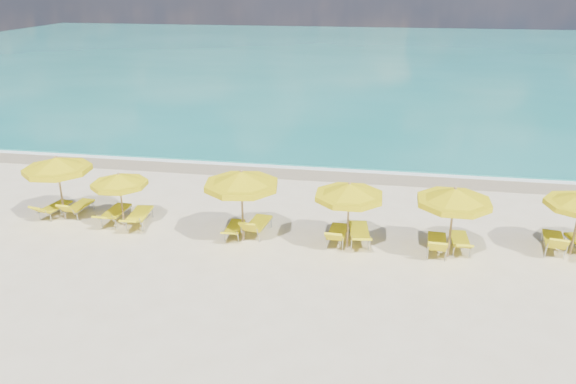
# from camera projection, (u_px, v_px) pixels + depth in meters

# --- Properties ---
(ground_plane) EXTENTS (120.00, 120.00, 0.00)m
(ground_plane) POSITION_uv_depth(u_px,v_px,m) (281.00, 239.00, 19.73)
(ground_plane) COLOR beige
(ocean) EXTENTS (120.00, 80.00, 0.30)m
(ocean) POSITION_uv_depth(u_px,v_px,m) (358.00, 57.00, 63.87)
(ocean) COLOR #14746E
(ocean) RESTS_ON ground
(wet_sand_band) EXTENTS (120.00, 2.60, 0.01)m
(wet_sand_band) POSITION_uv_depth(u_px,v_px,m) (309.00, 172.00, 26.54)
(wet_sand_band) COLOR tan
(wet_sand_band) RESTS_ON ground
(foam_line) EXTENTS (120.00, 1.20, 0.03)m
(foam_line) POSITION_uv_depth(u_px,v_px,m) (311.00, 166.00, 27.27)
(foam_line) COLOR white
(foam_line) RESTS_ON ground
(whitecap_near) EXTENTS (14.00, 0.36, 0.05)m
(whitecap_near) POSITION_uv_depth(u_px,v_px,m) (238.00, 119.00, 36.32)
(whitecap_near) COLOR white
(whitecap_near) RESTS_ON ground
(whitecap_far) EXTENTS (18.00, 0.30, 0.05)m
(whitecap_far) POSITION_uv_depth(u_px,v_px,m) (450.00, 104.00, 40.53)
(whitecap_far) COLOR white
(whitecap_far) RESTS_ON ground
(umbrella_2) EXTENTS (3.10, 3.10, 2.52)m
(umbrella_2) POSITION_uv_depth(u_px,v_px,m) (57.00, 165.00, 20.60)
(umbrella_2) COLOR #A48052
(umbrella_2) RESTS_ON ground
(umbrella_3) EXTENTS (2.59, 2.59, 2.07)m
(umbrella_3) POSITION_uv_depth(u_px,v_px,m) (119.00, 181.00, 20.18)
(umbrella_3) COLOR #A48052
(umbrella_3) RESTS_ON ground
(umbrella_4) EXTENTS (3.15, 3.15, 2.62)m
(umbrella_4) POSITION_uv_depth(u_px,v_px,m) (241.00, 180.00, 18.81)
(umbrella_4) COLOR #A48052
(umbrella_4) RESTS_ON ground
(umbrella_5) EXTENTS (3.07, 3.07, 2.37)m
(umbrella_5) POSITION_uv_depth(u_px,v_px,m) (349.00, 192.00, 18.40)
(umbrella_5) COLOR #A48052
(umbrella_5) RESTS_ON ground
(umbrella_6) EXTENTS (3.16, 3.16, 2.46)m
(umbrella_6) POSITION_uv_depth(u_px,v_px,m) (454.00, 197.00, 17.75)
(umbrella_6) COLOR #A48052
(umbrella_6) RESTS_ON ground
(lounger_2_left) EXTENTS (0.87, 1.79, 0.76)m
(lounger_2_left) POSITION_uv_depth(u_px,v_px,m) (55.00, 210.00, 21.58)
(lounger_2_left) COLOR #A5A8AD
(lounger_2_left) RESTS_ON ground
(lounger_2_right) EXTENTS (0.68, 1.73, 0.80)m
(lounger_2_right) POSITION_uv_depth(u_px,v_px,m) (79.00, 210.00, 21.66)
(lounger_2_right) COLOR #A5A8AD
(lounger_2_right) RESTS_ON ground
(lounger_3_left) EXTENTS (0.66, 1.97, 0.72)m
(lounger_3_left) POSITION_uv_depth(u_px,v_px,m) (116.00, 216.00, 21.07)
(lounger_3_left) COLOR #A5A8AD
(lounger_3_left) RESTS_ON ground
(lounger_3_right) EXTENTS (0.86, 2.09, 0.73)m
(lounger_3_right) POSITION_uv_depth(u_px,v_px,m) (139.00, 219.00, 20.78)
(lounger_3_right) COLOR #A5A8AD
(lounger_3_right) RESTS_ON ground
(lounger_4_left) EXTENTS (0.59, 1.67, 0.60)m
(lounger_4_left) POSITION_uv_depth(u_px,v_px,m) (235.00, 231.00, 19.91)
(lounger_4_left) COLOR #A5A8AD
(lounger_4_left) RESTS_ON ground
(lounger_4_right) EXTENTS (0.86, 1.93, 0.91)m
(lounger_4_right) POSITION_uv_depth(u_px,v_px,m) (257.00, 228.00, 20.01)
(lounger_4_right) COLOR #A5A8AD
(lounger_4_right) RESTS_ON ground
(lounger_5_left) EXTENTS (0.71, 1.82, 0.84)m
(lounger_5_left) POSITION_uv_depth(u_px,v_px,m) (337.00, 237.00, 19.39)
(lounger_5_left) COLOR #A5A8AD
(lounger_5_left) RESTS_ON ground
(lounger_5_right) EXTENTS (0.90, 2.10, 0.74)m
(lounger_5_right) POSITION_uv_depth(u_px,v_px,m) (359.00, 236.00, 19.43)
(lounger_5_right) COLOR #A5A8AD
(lounger_5_right) RESTS_ON ground
(lounger_6_left) EXTENTS (0.73, 1.84, 0.88)m
(lounger_6_left) POSITION_uv_depth(u_px,v_px,m) (436.00, 247.00, 18.66)
(lounger_6_left) COLOR #A5A8AD
(lounger_6_left) RESTS_ON ground
(lounger_6_right) EXTENTS (0.62, 1.77, 0.71)m
(lounger_6_right) POSITION_uv_depth(u_px,v_px,m) (459.00, 244.00, 18.89)
(lounger_6_right) COLOR #A5A8AD
(lounger_6_right) RESTS_ON ground
(lounger_7_left) EXTENTS (0.88, 1.89, 0.91)m
(lounger_7_left) POSITION_uv_depth(u_px,v_px,m) (553.00, 244.00, 18.80)
(lounger_7_left) COLOR #A5A8AD
(lounger_7_left) RESTS_ON ground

